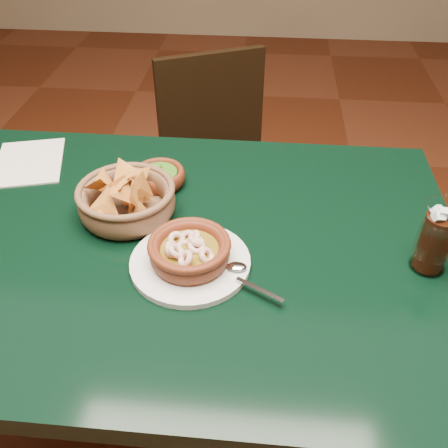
# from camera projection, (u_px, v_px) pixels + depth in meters

# --- Properties ---
(ground) EXTENTS (7.00, 7.00, 0.00)m
(ground) POSITION_uv_depth(u_px,v_px,m) (177.00, 433.00, 1.45)
(ground) COLOR #471C0C
(ground) RESTS_ON ground
(dining_table) EXTENTS (1.20, 0.80, 0.75)m
(dining_table) POSITION_uv_depth(u_px,v_px,m) (158.00, 273.00, 1.04)
(dining_table) COLOR black
(dining_table) RESTS_ON ground
(dining_chair) EXTENTS (0.51, 0.51, 0.83)m
(dining_chair) POSITION_uv_depth(u_px,v_px,m) (222.00, 172.00, 1.70)
(dining_chair) COLOR black
(dining_chair) RESTS_ON ground
(shrimp_plate) EXTENTS (0.28, 0.22, 0.07)m
(shrimp_plate) POSITION_uv_depth(u_px,v_px,m) (190.00, 253.00, 0.90)
(shrimp_plate) COLOR silver
(shrimp_plate) RESTS_ON dining_table
(chip_basket) EXTENTS (0.23, 0.23, 0.14)m
(chip_basket) POSITION_uv_depth(u_px,v_px,m) (127.00, 200.00, 1.02)
(chip_basket) COLOR brown
(chip_basket) RESTS_ON dining_table
(guacamole_ramekin) EXTENTS (0.14, 0.14, 0.05)m
(guacamole_ramekin) POSITION_uv_depth(u_px,v_px,m) (159.00, 176.00, 1.11)
(guacamole_ramekin) COLOR #55200F
(guacamole_ramekin) RESTS_ON dining_table
(cola_drink) EXTENTS (0.14, 0.14, 0.16)m
(cola_drink) POSITION_uv_depth(u_px,v_px,m) (436.00, 238.00, 0.87)
(cola_drink) COLOR white
(cola_drink) RESTS_ON dining_table
(glass_ashtray) EXTENTS (0.13, 0.13, 0.03)m
(glass_ashtray) POSITION_uv_depth(u_px,v_px,m) (112.00, 199.00, 1.06)
(glass_ashtray) COLOR white
(glass_ashtray) RESTS_ON dining_table
(paper_menu) EXTENTS (0.20, 0.24, 0.00)m
(paper_menu) POSITION_uv_depth(u_px,v_px,m) (29.00, 162.00, 1.20)
(paper_menu) COLOR beige
(paper_menu) RESTS_ON dining_table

